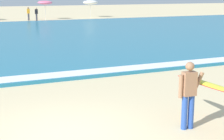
% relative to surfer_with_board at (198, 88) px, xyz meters
% --- Properties ---
extents(ground_plane, '(160.00, 160.00, 0.00)m').
position_rel_surfer_with_board_xyz_m(ground_plane, '(-3.23, 0.76, -1.03)').
color(ground_plane, beige).
extents(surf_foam, '(120.00, 0.99, 0.01)m').
position_rel_surfer_with_board_xyz_m(surf_foam, '(-3.23, 6.50, -0.89)').
color(surf_foam, white).
rests_on(surf_foam, sea).
extents(surfer_with_board, '(1.04, 2.85, 1.73)m').
position_rel_surfer_with_board_xyz_m(surfer_with_board, '(0.00, 0.00, 0.00)').
color(surfer_with_board, '#284CA3').
rests_on(surfer_with_board, ground).
extents(beach_umbrella_3, '(1.81, 1.83, 2.36)m').
position_rel_surfer_with_board_xyz_m(beach_umbrella_3, '(4.47, 36.99, 1.06)').
color(beach_umbrella_3, beige).
rests_on(beach_umbrella_3, ground).
extents(beach_umbrella_4, '(2.01, 2.02, 2.32)m').
position_rel_surfer_with_board_xyz_m(beach_umbrella_4, '(10.91, 38.28, 0.97)').
color(beach_umbrella_4, beige).
rests_on(beach_umbrella_4, ground).
extents(beachgoer_near_row_left, '(0.32, 0.20, 1.58)m').
position_rel_surfer_with_board_xyz_m(beachgoer_near_row_left, '(2.98, 35.18, -0.19)').
color(beachgoer_near_row_left, '#383842').
rests_on(beachgoer_near_row_left, ground).
extents(beachgoer_near_row_mid, '(0.32, 0.20, 1.58)m').
position_rel_surfer_with_board_xyz_m(beachgoer_near_row_mid, '(2.26, 36.37, -0.19)').
color(beachgoer_near_row_mid, '#383842').
rests_on(beachgoer_near_row_mid, ground).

